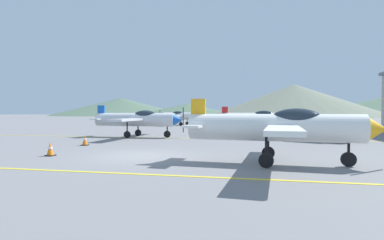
# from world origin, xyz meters

# --- Properties ---
(ground_plane) EXTENTS (400.00, 400.00, 0.00)m
(ground_plane) POSITION_xyz_m (0.00, 0.00, 0.00)
(ground_plane) COLOR slate
(apron_line_near) EXTENTS (80.00, 0.16, 0.01)m
(apron_line_near) POSITION_xyz_m (0.00, -3.77, 0.01)
(apron_line_near) COLOR yellow
(apron_line_near) RESTS_ON ground_plane
(apron_line_far) EXTENTS (80.00, 0.16, 0.01)m
(apron_line_far) POSITION_xyz_m (0.00, 8.97, 0.01)
(apron_line_far) COLOR yellow
(apron_line_far) RESTS_ON ground_plane
(airplane_near) EXTENTS (7.06, 8.12, 2.43)m
(airplane_near) POSITION_xyz_m (5.83, -0.91, 1.37)
(airplane_near) COLOR white
(airplane_near) RESTS_ON ground_plane
(airplane_mid) EXTENTS (7.01, 8.09, 2.43)m
(airplane_mid) POSITION_xyz_m (-3.76, 9.38, 1.37)
(airplane_mid) COLOR silver
(airplane_mid) RESTS_ON ground_plane
(airplane_far) EXTENTS (7.08, 8.13, 2.43)m
(airplane_far) POSITION_xyz_m (5.18, 16.51, 1.37)
(airplane_far) COLOR white
(airplane_far) RESTS_ON ground_plane
(airplane_back) EXTENTS (7.10, 8.08, 2.43)m
(airplane_back) POSITION_xyz_m (-5.40, 29.94, 1.37)
(airplane_back) COLOR white
(airplane_back) RESTS_ON ground_plane
(car_sedan) EXTENTS (4.66, 3.48, 1.62)m
(car_sedan) POSITION_xyz_m (9.10, 9.07, 0.84)
(car_sedan) COLOR black
(car_sedan) RESTS_ON ground_plane
(traffic_cone_front) EXTENTS (0.36, 0.36, 0.59)m
(traffic_cone_front) POSITION_xyz_m (-4.60, 3.28, 0.29)
(traffic_cone_front) COLOR black
(traffic_cone_front) RESTS_ON ground_plane
(traffic_cone_side) EXTENTS (0.36, 0.36, 0.59)m
(traffic_cone_side) POSITION_xyz_m (-3.79, -0.83, 0.29)
(traffic_cone_side) COLOR black
(traffic_cone_side) RESTS_ON ground_plane
(hill_left) EXTENTS (75.44, 75.44, 9.61)m
(hill_left) POSITION_xyz_m (-67.45, 145.06, 4.80)
(hill_left) COLOR #4C6651
(hill_left) RESTS_ON ground_plane
(hill_centerleft) EXTENTS (54.27, 54.27, 6.01)m
(hill_centerleft) POSITION_xyz_m (-27.13, 132.34, 3.01)
(hill_centerleft) COLOR #4C6651
(hill_centerleft) RESTS_ON ground_plane
(hill_centerright) EXTENTS (74.57, 74.57, 13.75)m
(hill_centerright) POSITION_xyz_m (21.24, 124.07, 6.87)
(hill_centerright) COLOR slate
(hill_centerright) RESTS_ON ground_plane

